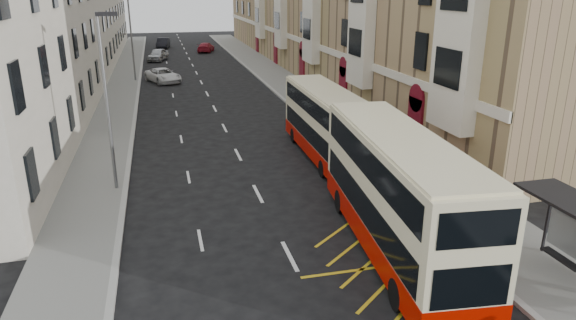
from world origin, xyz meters
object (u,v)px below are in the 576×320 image
object	(u,v)px
double_decker_rear	(325,123)
car_silver	(158,55)
double_decker_front	(397,194)
street_lamp_near	(107,94)
pedestrian_far	(457,195)
car_dark	(163,43)
street_lamp_far	(132,35)
car_red	(206,47)
white_van	(163,75)

from	to	relation	value
double_decker_rear	car_silver	world-z (taller)	double_decker_rear
double_decker_rear	double_decker_front	bearing A→B (deg)	-93.51
street_lamp_near	pedestrian_far	bearing A→B (deg)	-24.55
double_decker_front	car_dark	distance (m)	67.95
street_lamp_near	street_lamp_far	size ratio (longest dim) A/B	1.00
car_dark	street_lamp_near	bearing A→B (deg)	-85.22
street_lamp_near	car_red	world-z (taller)	street_lamp_near
car_red	car_dark	bearing A→B (deg)	-30.99
street_lamp_near	street_lamp_far	distance (m)	30.00
white_van	double_decker_front	bearing A→B (deg)	-100.14
street_lamp_far	car_silver	world-z (taller)	street_lamp_far
street_lamp_near	pedestrian_far	size ratio (longest dim) A/B	5.02
car_silver	car_dark	world-z (taller)	car_dark
white_van	car_silver	world-z (taller)	car_silver
street_lamp_near	car_dark	bearing A→B (deg)	86.82
car_silver	car_red	world-z (taller)	car_silver
pedestrian_far	car_red	xyz separation A→B (m)	(-4.76, 59.19, -0.28)
car_silver	car_dark	xyz separation A→B (m)	(0.95, 14.13, 0.01)
double_decker_front	car_silver	xyz separation A→B (m)	(-7.81, 53.45, -1.46)
pedestrian_far	street_lamp_far	bearing A→B (deg)	-70.62
pedestrian_far	car_silver	xyz separation A→B (m)	(-11.62, 51.34, -0.17)
street_lamp_far	double_decker_front	xyz separation A→B (m)	(10.15, -38.48, -2.40)
double_decker_rear	car_silver	xyz separation A→B (m)	(-8.68, 42.52, -1.21)
double_decker_rear	car_red	world-z (taller)	double_decker_rear
car_silver	pedestrian_far	bearing A→B (deg)	-59.41
double_decker_rear	pedestrian_far	size ratio (longest dim) A/B	6.14
street_lamp_far	pedestrian_far	xyz separation A→B (m)	(13.96, -36.38, -3.69)
white_van	car_red	bearing A→B (deg)	53.32
car_dark	street_lamp_far	bearing A→B (deg)	-88.48
street_lamp_near	double_decker_rear	size ratio (longest dim) A/B	0.82
street_lamp_near	car_silver	bearing A→B (deg)	87.02
white_van	double_decker_rear	bearing A→B (deg)	-93.94
car_silver	car_red	size ratio (longest dim) A/B	0.98
street_lamp_far	double_decker_front	distance (m)	39.87
street_lamp_near	white_van	world-z (taller)	street_lamp_near
street_lamp_near	car_red	distance (m)	53.75
car_dark	pedestrian_far	bearing A→B (deg)	-72.78
double_decker_rear	street_lamp_near	bearing A→B (deg)	-166.42
street_lamp_far	double_decker_rear	size ratio (longest dim) A/B	0.82
double_decker_front	white_van	distance (m)	38.16
double_decker_rear	white_van	size ratio (longest dim) A/B	1.97
double_decker_front	car_red	world-z (taller)	double_decker_front
street_lamp_near	pedestrian_far	world-z (taller)	street_lamp_near
car_silver	white_van	bearing A→B (deg)	-70.94
double_decker_front	car_dark	size ratio (longest dim) A/B	2.35
double_decker_front	car_red	size ratio (longest dim) A/B	2.42
street_lamp_near	car_dark	size ratio (longest dim) A/B	1.68
pedestrian_far	double_decker_rear	bearing A→B (deg)	-73.19
street_lamp_far	double_decker_front	world-z (taller)	street_lamp_far
white_van	car_dark	bearing A→B (deg)	67.42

